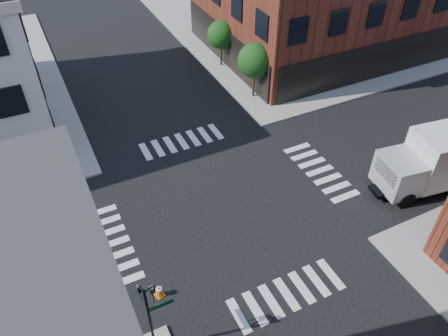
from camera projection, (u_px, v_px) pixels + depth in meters
ground at (225, 204)px, 26.50m from camera, size 120.00×120.00×0.00m
sidewalk_ne at (312, 20)px, 47.73m from camera, size 30.00×30.00×0.15m
tree_near at (256, 62)px, 33.74m from camera, size 2.69×2.69×4.49m
tree_far at (222, 36)px, 38.01m from camera, size 2.43×2.43×4.07m
signal_pole at (149, 311)px, 17.85m from camera, size 1.29×1.24×4.60m
box_truck at (448, 157)px, 26.66m from camera, size 8.97×3.79×3.96m
traffic_cone at (159, 291)px, 21.44m from camera, size 0.51×0.51×0.80m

